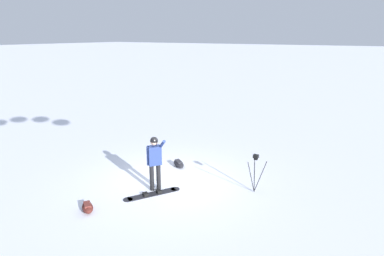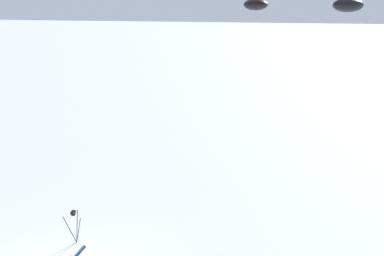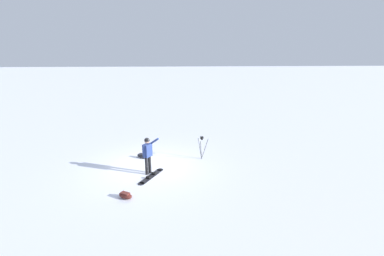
# 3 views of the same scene
# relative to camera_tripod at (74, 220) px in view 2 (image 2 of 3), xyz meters

# --- Properties ---
(camera_tripod) EXTENTS (0.66, 0.52, 1.24)m
(camera_tripod) POSITION_rel_camera_tripod_xyz_m (0.00, 0.00, 0.00)
(camera_tripod) COLOR #262628
(camera_tripod) RESTS_ON ground_plane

